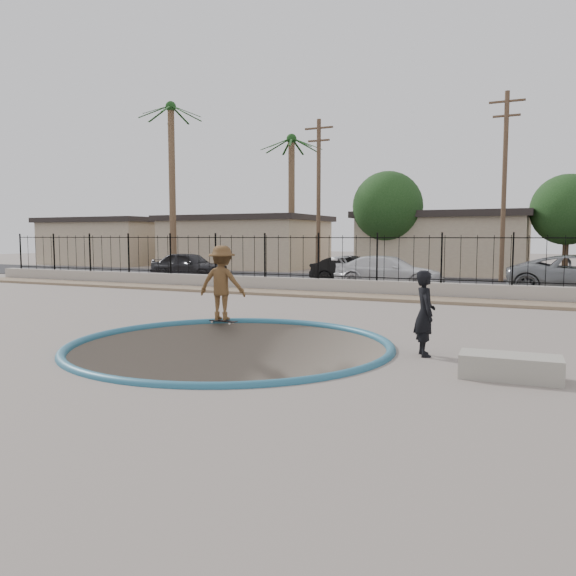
% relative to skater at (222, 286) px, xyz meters
% --- Properties ---
extents(ground, '(120.00, 120.00, 2.20)m').
position_rel_skater_xyz_m(ground, '(1.81, 10.40, -2.10)').
color(ground, slate).
rests_on(ground, ground).
extents(bowl_pit, '(6.84, 6.84, 1.80)m').
position_rel_skater_xyz_m(bowl_pit, '(1.81, -2.60, -1.00)').
color(bowl_pit, '#4B4339').
rests_on(bowl_pit, ground).
extents(coping_ring, '(7.04, 7.04, 0.20)m').
position_rel_skater_xyz_m(coping_ring, '(1.81, -2.60, -1.00)').
color(coping_ring, '#245C76').
rests_on(coping_ring, ground).
extents(rock_strip, '(42.00, 1.60, 0.11)m').
position_rel_skater_xyz_m(rock_strip, '(1.81, 7.60, -0.95)').
color(rock_strip, '#968162').
rests_on(rock_strip, ground).
extents(retaining_wall, '(42.00, 0.45, 0.60)m').
position_rel_skater_xyz_m(retaining_wall, '(1.81, 8.70, -0.70)').
color(retaining_wall, gray).
rests_on(retaining_wall, ground).
extents(fence, '(40.00, 0.04, 1.80)m').
position_rel_skater_xyz_m(fence, '(1.81, 8.70, 0.50)').
color(fence, black).
rests_on(fence, retaining_wall).
extents(street, '(90.00, 8.00, 0.04)m').
position_rel_skater_xyz_m(street, '(1.81, 15.40, -0.99)').
color(street, black).
rests_on(street, ground).
extents(house_west_far, '(10.60, 8.60, 3.90)m').
position_rel_skater_xyz_m(house_west_far, '(-26.19, 24.90, 0.97)').
color(house_west_far, tan).
rests_on(house_west_far, ground).
extents(house_west, '(11.60, 8.60, 3.90)m').
position_rel_skater_xyz_m(house_west, '(-13.19, 24.90, 0.97)').
color(house_west, tan).
rests_on(house_west, ground).
extents(house_center, '(10.60, 8.60, 3.90)m').
position_rel_skater_xyz_m(house_center, '(1.81, 24.90, 0.97)').
color(house_center, tan).
rests_on(house_center, ground).
extents(palm_left, '(2.30, 2.30, 11.30)m').
position_rel_skater_xyz_m(palm_left, '(-15.19, 18.40, 6.95)').
color(palm_left, brown).
rests_on(palm_left, ground).
extents(palm_mid, '(2.30, 2.30, 9.30)m').
position_rel_skater_xyz_m(palm_mid, '(-8.19, 22.40, 5.68)').
color(palm_mid, brown).
rests_on(palm_mid, ground).
extents(utility_pole_left, '(1.70, 0.24, 9.00)m').
position_rel_skater_xyz_m(utility_pole_left, '(-4.19, 17.40, 3.70)').
color(utility_pole_left, '#473323').
rests_on(utility_pole_left, ground).
extents(utility_pole_mid, '(1.70, 0.24, 9.50)m').
position_rel_skater_xyz_m(utility_pole_mid, '(5.81, 17.40, 3.95)').
color(utility_pole_mid, '#473323').
rests_on(utility_pole_mid, ground).
extents(street_tree_left, '(4.32, 4.32, 6.36)m').
position_rel_skater_xyz_m(street_tree_left, '(-1.19, 21.40, 3.18)').
color(street_tree_left, '#473323').
rests_on(street_tree_left, ground).
extents(street_tree_mid, '(3.96, 3.96, 5.83)m').
position_rel_skater_xyz_m(street_tree_mid, '(8.81, 22.40, 2.83)').
color(street_tree_mid, '#473323').
rests_on(street_tree_mid, ground).
extents(skater, '(1.39, 0.92, 2.01)m').
position_rel_skater_xyz_m(skater, '(0.00, 0.00, 0.00)').
color(skater, brown).
rests_on(skater, ground).
extents(skateboard, '(0.88, 0.29, 0.07)m').
position_rel_skater_xyz_m(skateboard, '(0.00, -0.00, -0.94)').
color(skateboard, black).
rests_on(skateboard, ground).
extents(videographer, '(0.63, 0.73, 1.69)m').
position_rel_skater_xyz_m(videographer, '(5.81, -1.88, -0.16)').
color(videographer, black).
rests_on(videographer, ground).
extents(concrete_ledge, '(1.64, 0.78, 0.40)m').
position_rel_skater_xyz_m(concrete_ledge, '(7.46, -3.10, -0.80)').
color(concrete_ledge, gray).
rests_on(concrete_ledge, ground).
extents(car_a, '(4.39, 1.85, 1.48)m').
position_rel_skater_xyz_m(car_a, '(-9.77, 12.47, -0.23)').
color(car_a, black).
rests_on(car_a, street).
extents(car_b, '(4.14, 1.48, 1.36)m').
position_rel_skater_xyz_m(car_b, '(-0.65, 13.21, -0.29)').
color(car_b, black).
rests_on(car_b, street).
extents(car_c, '(5.05, 2.26, 1.44)m').
position_rel_skater_xyz_m(car_c, '(1.46, 11.85, -0.25)').
color(car_c, silver).
rests_on(car_c, street).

